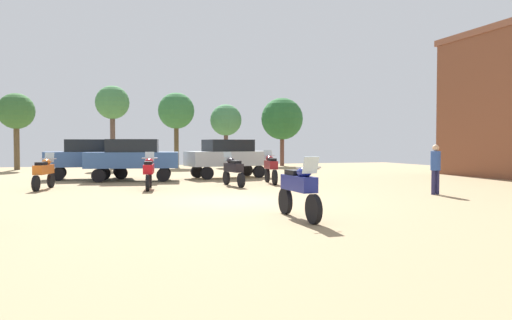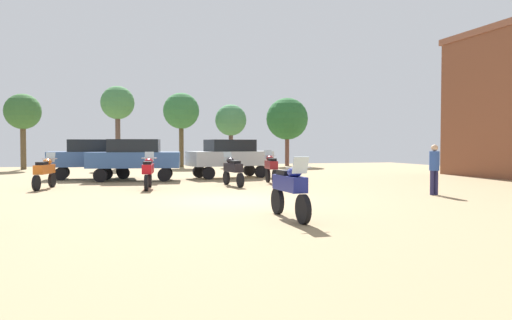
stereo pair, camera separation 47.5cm
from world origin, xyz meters
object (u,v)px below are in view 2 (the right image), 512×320
Objects in this scene: motorcycle_4 at (148,171)px; motorcycle_8 at (290,188)px; person_1 at (434,166)px; tree_3 at (287,119)px; motorcycle_3 at (271,167)px; tree_4 at (231,121)px; car_1 at (230,155)px; motorcycle_5 at (45,171)px; car_3 at (134,157)px; car_2 at (93,156)px; tree_6 at (23,112)px; tree_2 at (181,112)px; motorcycle_1 at (233,169)px; tree_5 at (118,104)px.

motorcycle_8 reaches higher than motorcycle_4.
person_1 is 22.75m from tree_3.
tree_4 reaches higher than motorcycle_3.
motorcycle_3 is 17.80m from tree_3.
motorcycle_8 is at bearing 162.81° from car_1.
person_1 is (3.93, -6.21, 0.29)m from motorcycle_3.
motorcycle_4 is 4.09m from motorcycle_5.
tree_4 is at bearing 174.17° from tree_3.
car_3 reaches higher than motorcycle_8.
car_1 is 1.05× the size of car_2.
motorcycle_4 is at bearing -67.25° from tree_6.
car_1 reaches higher than motorcycle_4.
tree_2 reaches higher than motorcycle_4.
car_3 is (-3.02, 13.26, 0.43)m from motorcycle_8.
motorcycle_3 is at bearing -112.53° from tree_3.
motorcycle_1 is 1.04× the size of motorcycle_5.
tree_4 is (3.06, 12.48, 2.44)m from car_1.
motorcycle_4 is at bearing -86.73° from tree_5.
tree_6 reaches higher than person_1.
person_1 is (9.39, -5.10, 0.31)m from motorcycle_4.
motorcycle_4 is at bearing -166.63° from car_3.
tree_5 is (-4.49, 16.40, 3.93)m from motorcycle_1.
motorcycle_5 is 0.47× the size of car_1.
motorcycle_4 is 4.56m from car_3.
person_1 is at bearing -152.87° from motorcycle_8.
car_1 is at bearing 39.85° from motorcycle_5.
car_1 is 13.01m from tree_2.
tree_6 is (-6.32, 0.54, -0.69)m from tree_5.
motorcycle_3 is at bearing -97.40° from tree_4.
tree_3 is (9.50, 26.04, 3.04)m from motorcycle_8.
tree_3 is at bearing 74.23° from motorcycle_3.
car_3 is 0.80× the size of tree_2.
tree_3 is at bearing -4.01° from tree_2.
tree_2 is at bearing -93.56° from motorcycle_8.
car_3 is (-5.79, 3.42, 0.43)m from motorcycle_3.
car_3 reaches higher than motorcycle_1.
motorcycle_1 and motorcycle_5 have the same top height.
car_3 is at bearing -78.46° from motorcycle_8.
motorcycle_5 is 22.99m from tree_3.
car_2 reaches higher than person_1.
tree_5 is at bearing 12.12° from car_3.
car_2 and car_3 have the same top height.
motorcycle_3 reaches higher than motorcycle_5.
tree_4 reaches higher than motorcycle_8.
motorcycle_1 is 20.36m from tree_6.
car_1 is at bearing 113.10° from person_1.
tree_6 reaches higher than motorcycle_3.
car_1 is (1.04, 4.89, 0.46)m from motorcycle_1.
tree_2 reaches higher than person_1.
motorcycle_5 is (-7.44, 0.78, -0.00)m from motorcycle_1.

